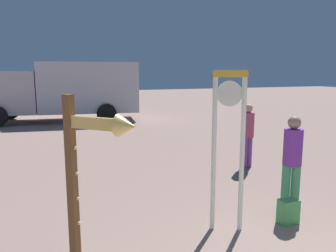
{
  "coord_description": "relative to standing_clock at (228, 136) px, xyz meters",
  "views": [
    {
      "loc": [
        -2.58,
        -1.3,
        2.36
      ],
      "look_at": [
        -0.02,
        5.25,
        1.2
      ],
      "focal_mm": 35.27,
      "sensor_mm": 36.0,
      "label": 1
    }
  ],
  "objects": [
    {
      "name": "backpack",
      "position": [
        1.01,
        -0.18,
        -1.25
      ],
      "size": [
        0.3,
        0.24,
        0.39
      ],
      "color": "#4B9E54",
      "rests_on": "ground_plane"
    },
    {
      "name": "standing_clock",
      "position": [
        0.0,
        0.0,
        0.0
      ],
      "size": [
        0.47,
        0.29,
        2.38
      ],
      "color": "white",
      "rests_on": "ground_plane"
    },
    {
      "name": "arrow_sign",
      "position": [
        -1.99,
        -0.3,
        -0.04
      ],
      "size": [
        0.79,
        0.81,
        2.1
      ],
      "color": "brown",
      "rests_on": "ground_plane"
    },
    {
      "name": "box_truck_near",
      "position": [
        -1.04,
        12.41,
        0.1
      ],
      "size": [
        6.93,
        3.45,
        2.8
      ],
      "color": "silver",
      "rests_on": "ground_plane"
    },
    {
      "name": "person_near_clock",
      "position": [
        1.42,
        0.24,
        -0.53
      ],
      "size": [
        0.31,
        0.31,
        1.63
      ],
      "color": "#429B60",
      "rests_on": "ground_plane"
    },
    {
      "name": "person_distant",
      "position": [
        2.2,
        2.66,
        -0.56
      ],
      "size": [
        0.3,
        0.3,
        1.59
      ],
      "color": "#7F4493",
      "rests_on": "ground_plane"
    }
  ]
}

